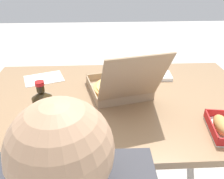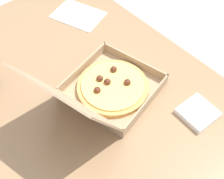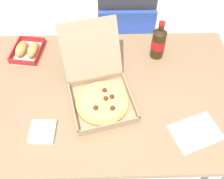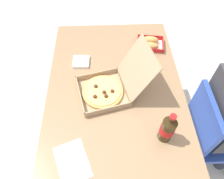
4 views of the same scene
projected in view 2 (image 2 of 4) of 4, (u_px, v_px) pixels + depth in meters
The scene contains 4 objects.
dining_table at pixel (94, 112), 1.12m from camera, with size 1.38×0.85×0.76m.
pizza_box_open at pixel (106, 89), 1.04m from camera, with size 0.37×0.47×0.29m.
paper_menu at pixel (78, 15), 1.35m from camera, with size 0.21×0.15×0.00m, color white.
napkin_pile at pixel (198, 113), 1.01m from camera, with size 0.11×0.11×0.02m, color white.
Camera 2 is at (-0.52, 0.36, 1.61)m, focal length 49.31 mm.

